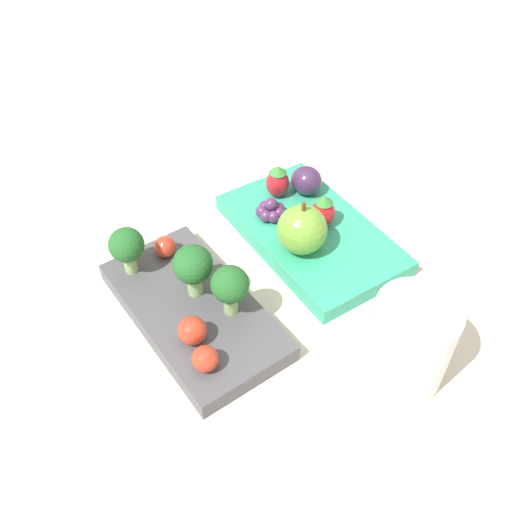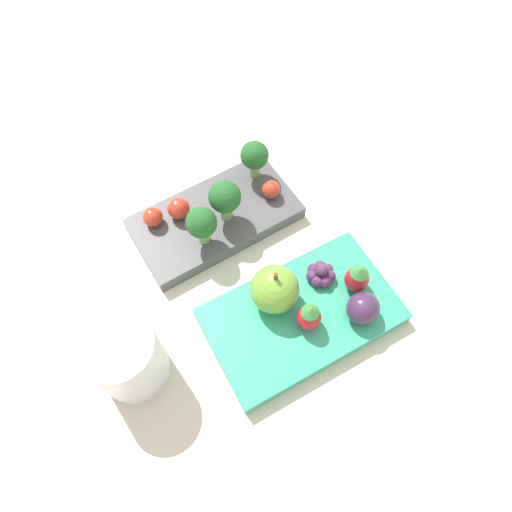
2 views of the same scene
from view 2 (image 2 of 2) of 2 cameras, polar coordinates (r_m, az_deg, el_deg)
The scene contains 15 objects.
ground_plane at distance 0.55m, azimuth 0.50°, elevation -0.60°, with size 4.00×4.00×0.00m, color beige.
bento_box_savoury at distance 0.57m, azimuth -5.10°, elevation 4.71°, with size 0.21×0.12×0.02m.
bento_box_fruit at distance 0.51m, azimuth 5.72°, elevation -7.42°, with size 0.22×0.15×0.02m.
broccoli_floret_0 at distance 0.53m, azimuth -3.61°, elevation 7.44°, with size 0.04×0.04×0.06m.
broccoli_floret_1 at distance 0.57m, azimuth -0.19°, elevation 12.35°, with size 0.03×0.03×0.05m.
broccoli_floret_2 at distance 0.51m, azimuth -6.83°, elevation 4.04°, with size 0.04×0.04×0.05m.
cherry_tomato_0 at distance 0.55m, azimuth -9.66°, elevation 5.90°, with size 0.03×0.03×0.03m.
cherry_tomato_1 at distance 0.55m, azimuth -12.78°, elevation 4.79°, with size 0.02×0.02×0.02m.
cherry_tomato_2 at distance 0.56m, azimuth 1.90°, elevation 8.30°, with size 0.02×0.02×0.02m.
apple at distance 0.48m, azimuth 2.35°, elevation -4.18°, with size 0.05×0.05×0.06m.
strawberry_0 at distance 0.50m, azimuth 12.53°, elevation -2.72°, with size 0.03×0.03×0.04m.
strawberry_1 at distance 0.48m, azimuth 6.64°, elevation -7.53°, with size 0.03×0.03×0.04m.
plum at distance 0.49m, azimuth 13.22°, elevation -6.37°, with size 0.04×0.03×0.03m.
grape_cluster at distance 0.51m, azimuth 8.11°, elevation -2.22°, with size 0.03×0.03×0.02m.
drinking_cup at distance 0.47m, azimuth -15.85°, elevation -12.21°, with size 0.07×0.07×0.09m.
Camera 2 is at (-0.16, -0.20, 0.48)m, focal length 32.00 mm.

